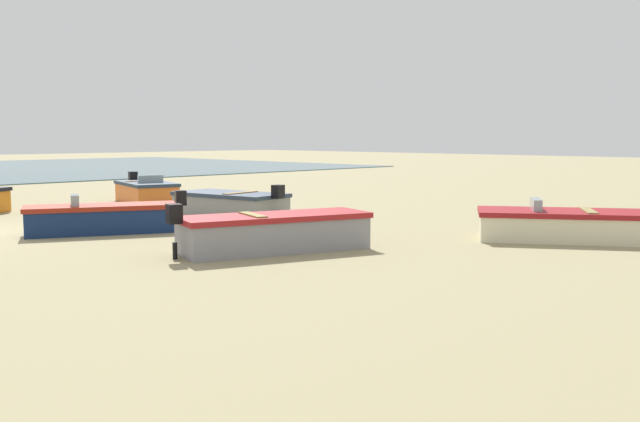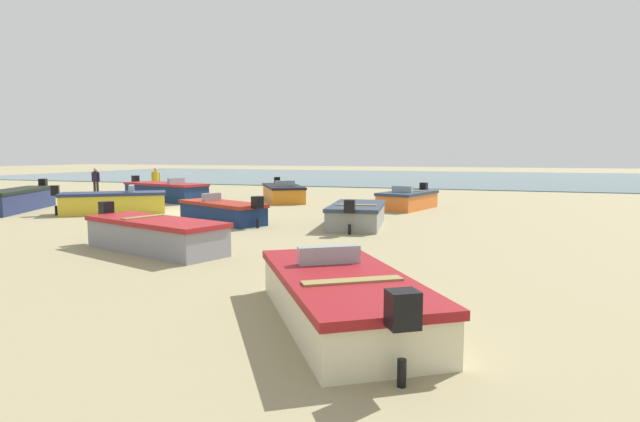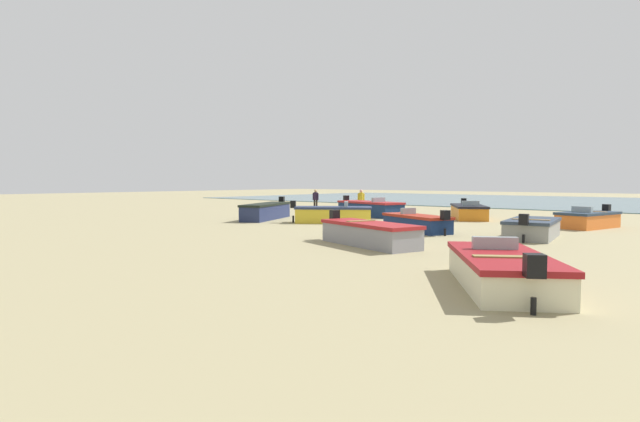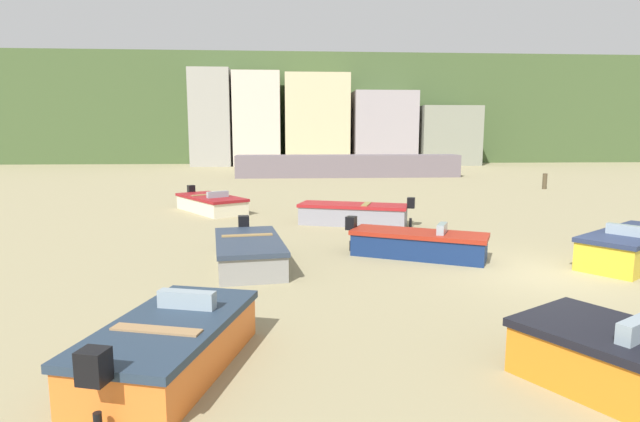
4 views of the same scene
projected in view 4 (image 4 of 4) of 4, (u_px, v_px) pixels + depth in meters
The scene contains 15 objects.
ground_plane at pixel (546, 274), 12.87m from camera, with size 160.00×160.00×0.00m, color #968B64.
headland_hill at pixel (328, 114), 76.99m from camera, with size 90.00×32.00×13.27m, color #40552E.
harbor_pier at pixel (348, 166), 42.24m from camera, with size 18.50×2.40×1.82m, color slate.
townhouse_left at pixel (213, 118), 57.46m from camera, with size 4.43×6.01×10.64m, color gray.
townhouse_centre_left at pixel (257, 120), 57.39m from camera, with size 5.18×5.14×10.36m, color beige.
townhouse_centre at pixel (316, 120), 58.12m from camera, with size 7.17×5.68×10.20m, color #C7B78C.
townhouse_centre_right at pixel (382, 129), 59.18m from camera, with size 7.07×6.50×8.34m, color #9B9298.
townhouse_far_right at pixel (447, 136), 59.17m from camera, with size 6.81×5.22×6.73m, color gray.
boat_cream_0 at pixel (211, 203), 23.21m from camera, with size 3.73×4.42×1.04m.
boat_grey_4 at pixel (249, 252), 13.57m from camera, with size 2.21×4.02×1.07m.
boat_navy_5 at pixel (418, 244), 14.59m from camera, with size 4.03×2.82×1.06m.
boat_orange_6 at pixel (171, 345), 7.54m from camera, with size 2.43×3.71×1.10m.
boat_yellow_7 at pixel (632, 247), 13.88m from camera, with size 4.19×3.63×1.20m.
boat_grey_8 at pixel (354, 214), 19.83m from camera, with size 4.52×2.66×1.14m.
mooring_post_near_water at pixel (545, 181), 32.87m from camera, with size 0.28×0.28×1.01m, color #493D29.
Camera 4 is at (-6.59, -12.07, 3.50)m, focal length 28.46 mm.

